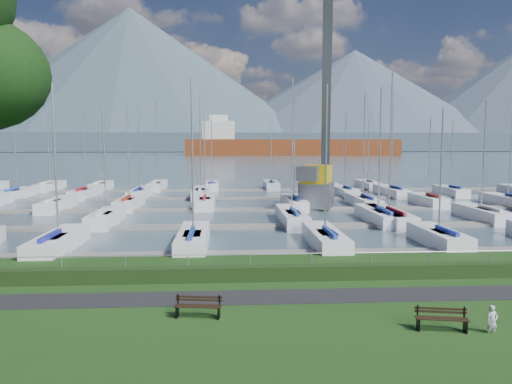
{
  "coord_description": "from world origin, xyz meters",
  "views": [
    {
      "loc": [
        -2.17,
        -23.72,
        6.66
      ],
      "look_at": [
        0.0,
        12.0,
        3.0
      ],
      "focal_mm": 35.0,
      "sensor_mm": 36.0,
      "label": 1
    }
  ],
  "objects": [
    {
      "name": "water",
      "position": [
        0.0,
        260.0,
        -0.4
      ],
      "size": [
        800.0,
        540.0,
        0.2
      ],
      "primitive_type": "cube",
      "color": "#465966"
    },
    {
      "name": "mountains",
      "position": [
        7.35,
        404.62,
        46.68
      ],
      "size": [
        1190.0,
        360.0,
        115.0
      ],
      "color": "#485769",
      "rests_on": "water"
    },
    {
      "name": "cargo_ship_mid",
      "position": [
        25.06,
        214.81,
        3.54
      ],
      "size": [
        101.14,
        27.44,
        21.5
      ],
      "rotation": [
        0.0,
        0.0,
        -0.1
      ],
      "color": "maroon",
      "rests_on": "water"
    },
    {
      "name": "docks",
      "position": [
        0.0,
        26.0,
        -0.22
      ],
      "size": [
        90.0,
        41.6,
        0.25
      ],
      "color": "gray",
      "rests_on": "water"
    },
    {
      "name": "bench_left",
      "position": [
        -3.25,
        -5.27,
        0.42
      ],
      "size": [
        1.84,
        0.66,
        0.85
      ],
      "rotation": [
        0.0,
        0.0,
        -0.14
      ],
      "color": "black",
      "rests_on": "grass"
    },
    {
      "name": "hedge",
      "position": [
        0.0,
        -0.4,
        0.35
      ],
      "size": [
        80.0,
        0.7,
        0.7
      ],
      "primitive_type": "cube",
      "color": "black",
      "rests_on": "grass"
    },
    {
      "name": "bench_right",
      "position": [
        5.4,
        -7.12,
        0.42
      ],
      "size": [
        1.85,
        0.74,
        0.85
      ],
      "rotation": [
        0.0,
        0.0,
        -0.18
      ],
      "color": "black",
      "rests_on": "grass"
    },
    {
      "name": "path",
      "position": [
        0.0,
        -3.0,
        0.01
      ],
      "size": [
        160.0,
        2.0,
        0.04
      ],
      "primitive_type": "cube",
      "color": "black",
      "rests_on": "grass"
    },
    {
      "name": "sailboat_fleet",
      "position": [
        -2.78,
        28.2,
        5.37
      ],
      "size": [
        75.23,
        50.18,
        12.95
      ],
      "color": "#2038A0",
      "rests_on": "water"
    },
    {
      "name": "person",
      "position": [
        7.06,
        -7.46,
        0.57
      ],
      "size": [
        0.45,
        0.33,
        1.14
      ],
      "primitive_type": "imported",
      "rotation": [
        0.0,
        0.0,
        0.14
      ],
      "color": "#B3B2B9",
      "rests_on": "grass"
    },
    {
      "name": "fence",
      "position": [
        0.0,
        0.0,
        1.2
      ],
      "size": [
        80.0,
        0.04,
        0.04
      ],
      "primitive_type": "cylinder",
      "rotation": [
        0.0,
        1.57,
        0.0
      ],
      "color": "#9A9BA2",
      "rests_on": "grass"
    },
    {
      "name": "foothill",
      "position": [
        0.0,
        330.0,
        6.0
      ],
      "size": [
        900.0,
        80.0,
        12.0
      ],
      "primitive_type": "cube",
      "color": "#3F4F5C",
      "rests_on": "water"
    },
    {
      "name": "crane",
      "position": [
        7.53,
        27.75,
        5.33
      ],
      "size": [
        5.89,
        13.49,
        22.35
      ],
      "rotation": [
        0.0,
        0.0,
        -0.37
      ],
      "color": "slate",
      "rests_on": "water"
    }
  ]
}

